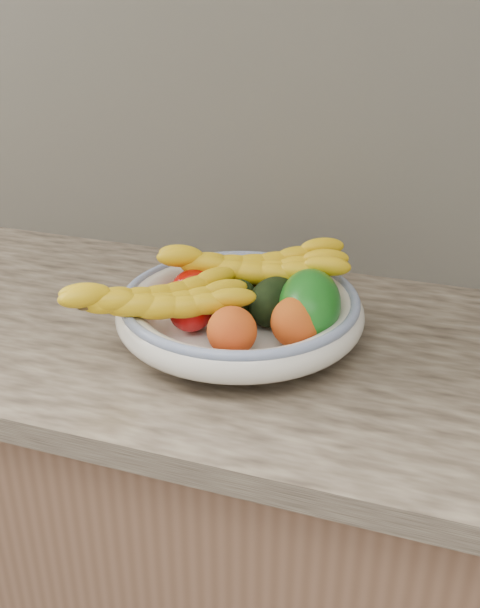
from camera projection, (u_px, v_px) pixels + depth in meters
name	position (u px, v px, depth m)	size (l,w,h in m)	color
kitchen_counter	(244.00, 530.00, 1.30)	(2.44, 0.66, 1.40)	brown
fruit_bowl	(240.00, 311.00, 1.07)	(0.39, 0.39, 0.08)	silver
clementine_back_left	(235.00, 284.00, 1.14)	(0.05, 0.05, 0.04)	#EA5D04
clementine_back_right	(269.00, 285.00, 1.14)	(0.05, 0.05, 0.04)	#E35804
clementine_back_mid	(248.00, 286.00, 1.14)	(0.06, 0.06, 0.05)	orange
clementine_extra	(247.00, 281.00, 1.16)	(0.06, 0.06, 0.05)	#F26005
tomato_left	(195.00, 291.00, 1.10)	(0.08, 0.08, 0.07)	#A70B05
tomato_near_left	(190.00, 312.00, 1.03)	(0.07, 0.07, 0.06)	#B70C0D
avocado_center	(235.00, 301.00, 1.06)	(0.06, 0.09, 0.06)	black
avocado_right	(274.00, 301.00, 1.06)	(0.07, 0.11, 0.07)	black
green_mango	(309.00, 305.00, 1.02)	(0.09, 0.15, 0.10)	#105811
peach_front	(232.00, 331.00, 0.97)	(0.07, 0.07, 0.07)	orange
peach_right	(297.00, 322.00, 0.99)	(0.08, 0.08, 0.08)	orange
banana_bunch_back	(252.00, 271.00, 1.11)	(0.33, 0.12, 0.09)	yellow
banana_bunch_front	(157.00, 305.00, 1.01)	(0.30, 0.12, 0.08)	yellow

